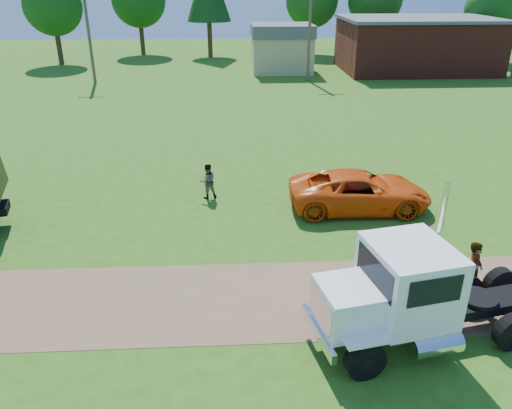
{
  "coord_description": "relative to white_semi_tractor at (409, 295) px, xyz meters",
  "views": [
    {
      "loc": [
        -1.52,
        -12.87,
        9.2
      ],
      "look_at": [
        -0.63,
        3.58,
        1.6
      ],
      "focal_mm": 35.0,
      "sensor_mm": 36.0,
      "label": 1
    }
  ],
  "objects": [
    {
      "name": "dirt_track",
      "position": [
        -3.12,
        2.13,
        -1.49
      ],
      "size": [
        120.0,
        4.2,
        0.01
      ],
      "primitive_type": "cube",
      "color": "brown",
      "rests_on": "ground"
    },
    {
      "name": "utility_poles",
      "position": [
        2.88,
        37.13,
        3.22
      ],
      "size": [
        42.2,
        0.28,
        9.0
      ],
      "color": "brown",
      "rests_on": "ground"
    },
    {
      "name": "tree_row",
      "position": [
        -0.71,
        52.49,
        5.0
      ],
      "size": [
        54.62,
        13.74,
        11.93
      ],
      "color": "#342115",
      "rests_on": "ground"
    },
    {
      "name": "orange_pickup",
      "position": [
        0.83,
        8.52,
        -0.67
      ],
      "size": [
        6.0,
        2.82,
        1.66
      ],
      "primitive_type": "imported",
      "rotation": [
        0.0,
        0.0,
        1.56
      ],
      "color": "#DD4D0A",
      "rests_on": "ground"
    },
    {
      "name": "ground",
      "position": [
        -3.12,
        2.13,
        -1.5
      ],
      "size": [
        140.0,
        140.0,
        0.0
      ],
      "primitive_type": "plane",
      "color": "#325913",
      "rests_on": "ground"
    },
    {
      "name": "spectator_a",
      "position": [
        2.74,
        1.92,
        -0.54
      ],
      "size": [
        0.78,
        0.83,
        1.91
      ],
      "primitive_type": "imported",
      "rotation": [
        0.0,
        0.0,
        0.94
      ],
      "color": "#999999",
      "rests_on": "ground"
    },
    {
      "name": "spectator_b",
      "position": [
        -5.68,
        10.03,
        -0.69
      ],
      "size": [
        0.92,
        0.8,
        1.62
      ],
      "primitive_type": "imported",
      "rotation": [
        0.0,
        0.0,
        3.42
      ],
      "color": "#999999",
      "rests_on": "ground"
    },
    {
      "name": "brick_building",
      "position": [
        14.88,
        42.13,
        1.16
      ],
      "size": [
        15.4,
        10.4,
        5.3
      ],
      "color": "maroon",
      "rests_on": "ground"
    },
    {
      "name": "tan_shed",
      "position": [
        0.88,
        42.13,
        0.93
      ],
      "size": [
        6.2,
        5.4,
        4.7
      ],
      "color": "tan",
      "rests_on": "ground"
    },
    {
      "name": "white_semi_tractor",
      "position": [
        0.0,
        0.0,
        0.0
      ],
      "size": [
        7.43,
        3.69,
        4.38
      ],
      "rotation": [
        0.0,
        0.0,
        0.2
      ],
      "color": "black",
      "rests_on": "ground"
    }
  ]
}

